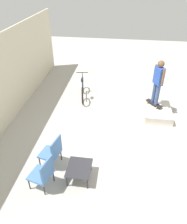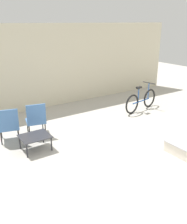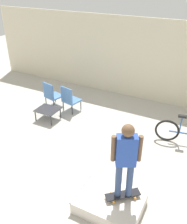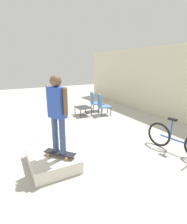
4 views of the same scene
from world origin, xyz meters
The scene contains 9 objects.
ground_plane centered at (0.00, 0.00, 0.00)m, with size 24.00×24.00×0.00m, color #B7B2A8.
house_wall_back centered at (0.00, 4.40, 1.50)m, with size 12.00×0.06×3.00m.
skate_ramp_box centered at (1.77, -0.91, 0.15)m, with size 1.35×1.01×0.31m.
skateboard_on_ramp centered at (2.00, -0.78, 0.37)m, with size 0.68×0.63×0.07m.
person_skater centered at (2.00, -0.78, 1.38)m, with size 0.52×0.35×1.68m.
coffee_table centered at (-1.53, 1.42, 0.34)m, with size 0.73×0.63×0.38m.
patio_chair_left centered at (-1.93, 2.23, 0.50)m, with size 0.63×0.63×0.95m.
patio_chair_right centered at (-1.18, 2.23, 0.50)m, with size 0.62×0.62×0.95m.
bicycle centered at (2.77, 2.13, 0.37)m, with size 1.73×0.52×0.96m.
Camera 3 is at (3.12, -4.24, 4.37)m, focal length 40.00 mm.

